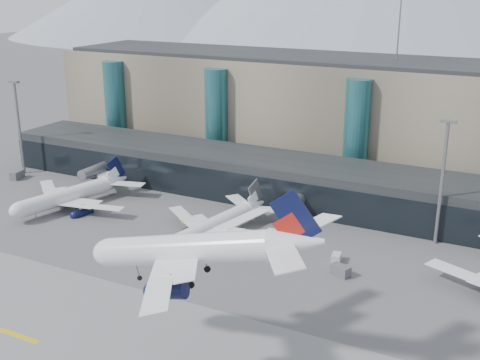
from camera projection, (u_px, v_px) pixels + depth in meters
name	position (u px, v px, depth m)	size (l,w,h in m)	color
ground	(185.00, 320.00, 94.39)	(900.00, 900.00, 0.00)	#515154
concourse	(313.00, 185.00, 141.71)	(170.00, 27.00, 10.00)	black
terminal_main	(272.00, 107.00, 176.42)	(130.00, 30.00, 31.00)	gray
teal_towers	(283.00, 126.00, 159.05)	(116.40, 19.40, 46.00)	#25626A
lightmast_left	(19.00, 122.00, 162.16)	(3.00, 1.20, 25.60)	slate
lightmast_mid	(442.00, 176.00, 117.65)	(3.00, 1.20, 25.60)	slate
hero_jet	(208.00, 242.00, 77.59)	(34.97, 35.59, 11.49)	white
jet_parked_left	(77.00, 189.00, 141.70)	(32.24, 33.31, 10.70)	white
jet_parked_mid	(223.00, 217.00, 124.97)	(31.92, 32.49, 10.47)	white
veh_b	(187.00, 219.00, 132.50)	(2.47, 1.52, 1.42)	gold
veh_c	(341.00, 271.00, 108.51)	(3.50, 1.85, 1.94)	#535358
veh_f	(17.00, 175.00, 161.37)	(3.91, 2.07, 2.18)	#535358
veh_g	(336.00, 258.00, 113.85)	(2.75, 1.61, 1.61)	#BBBBBB
veh_h	(210.00, 240.00, 120.97)	(3.94, 2.08, 2.18)	gold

